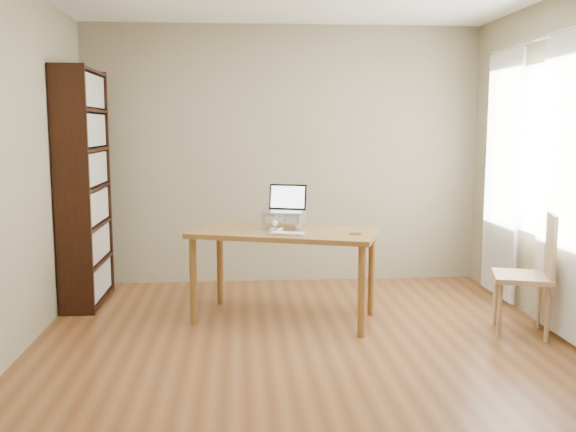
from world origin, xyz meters
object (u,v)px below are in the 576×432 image
object	(u,v)px
bookshelf	(85,188)
chair	(532,269)
laptop	(284,205)
cat	(283,220)
keyboard	(287,234)
desk	(285,241)

from	to	relation	value
bookshelf	chair	world-z (taller)	bookshelf
laptop	cat	xyz separation A→B (m)	(-0.01, -0.03, -0.12)
bookshelf	keyboard	xyz separation A→B (m)	(1.75, -0.89, -0.29)
bookshelf	desk	world-z (taller)	bookshelf
bookshelf	cat	xyz separation A→B (m)	(1.74, -0.56, -0.23)
keyboard	chair	bearing A→B (deg)	9.28
laptop	keyboard	xyz separation A→B (m)	(0.01, -0.36, -0.18)
keyboard	cat	xyz separation A→B (m)	(-0.02, 0.33, 0.06)
bookshelf	chair	bearing A→B (deg)	-18.18
laptop	cat	size ratio (longest dim) A/B	0.76
laptop	cat	distance (m)	0.12
laptop	cat	world-z (taller)	laptop
laptop	cat	bearing A→B (deg)	-93.09
bookshelf	chair	size ratio (longest dim) A/B	2.22
bookshelf	cat	bearing A→B (deg)	-17.82
chair	keyboard	bearing A→B (deg)	-171.78
keyboard	desk	bearing A→B (deg)	109.94
bookshelf	keyboard	bearing A→B (deg)	-26.89
laptop	chair	world-z (taller)	laptop
desk	cat	distance (m)	0.20
keyboard	chair	size ratio (longest dim) A/B	0.32
desk	chair	bearing A→B (deg)	3.12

